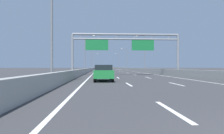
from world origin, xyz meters
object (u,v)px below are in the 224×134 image
streetlamp_right_distant (119,60)px  yellow_car (111,68)px  streetlamp_left_near (55,15)px  white_car (107,68)px  streetlamp_right_far (126,57)px  streetlamp_left_far (92,57)px  green_car (103,73)px  blue_car (100,68)px  sign_gantry (125,44)px  streetlamp_left_distant (94,60)px  streetlamp_left_mid (86,51)px  streetlamp_right_mid (144,51)px

streetlamp_right_distant → yellow_car: (-3.67, 15.04, -4.64)m
streetlamp_left_near → white_car: bearing=85.0°
streetlamp_right_far → streetlamp_left_far: bearing=180.0°
green_car → blue_car: bearing=90.1°
sign_gantry → green_car: size_ratio=3.87×
yellow_car → streetlamp_left_distant: bearing=-126.8°
streetlamp_left_mid → streetlamp_right_far: (14.93, 35.66, 0.00)m
sign_gantry → streetlamp_right_distant: streetlamp_right_distant is taller
streetlamp_left_far → white_car: bearing=57.4°
streetlamp_left_far → white_car: 14.21m
streetlamp_left_mid → streetlamp_right_far: 38.66m
streetlamp_right_far → yellow_car: bearing=94.1°
streetlamp_right_mid → white_car: (-7.70, 46.96, -4.67)m
yellow_car → streetlamp_right_far: bearing=-85.9°
streetlamp_right_distant → green_car: 105.14m
streetlamp_right_mid → blue_car: size_ratio=2.10×
streetlamp_right_mid → white_car: size_ratio=2.20×
sign_gantry → streetlamp_right_far: (7.67, 56.96, 0.58)m
streetlamp_left_far → streetlamp_right_mid: bearing=-67.3°
streetlamp_right_far → blue_car: 12.17m
streetlamp_right_mid → streetlamp_right_distant: 71.32m
streetlamp_left_mid → green_car: 33.67m
streetlamp_left_mid → streetlamp_left_far: (0.00, 35.66, 0.00)m
streetlamp_right_mid → streetlamp_right_far: bearing=90.0°
streetlamp_left_distant → yellow_car: (11.26, 15.04, -4.64)m
streetlamp_right_far → green_car: bearing=-99.2°
white_car → streetlamp_left_far: bearing=-122.6°
streetlamp_left_near → streetlamp_right_far: bearing=78.2°
streetlamp_left_mid → streetlamp_right_far: same height
sign_gantry → streetlamp_right_distant: (7.67, 92.62, 0.58)m
streetlamp_right_mid → white_car: 47.82m
streetlamp_left_mid → streetlamp_left_far: size_ratio=1.00×
sign_gantry → white_car: size_ratio=3.80×
streetlamp_right_distant → green_car: (-11.09, -104.45, -4.64)m
streetlamp_right_mid → yellow_car: (-3.67, 86.37, -4.64)m
streetlamp_left_near → streetlamp_right_mid: size_ratio=1.00×
streetlamp_right_far → green_car: (-11.09, -68.79, -4.64)m
streetlamp_right_distant → streetlamp_left_far: bearing=-112.7°
sign_gantry → streetlamp_left_far: bearing=97.3°
streetlamp_left_distant → blue_car: 35.08m
yellow_car → white_car: bearing=-95.8°
green_car → blue_car: blue_car is taller
sign_gantry → white_car: sign_gantry is taller
yellow_car → streetlamp_left_far: bearing=-102.5°
streetlamp_right_far → streetlamp_left_mid: bearing=-112.7°
streetlamp_left_near → streetlamp_right_far: same height
streetlamp_right_distant → green_car: bearing=-96.1°
sign_gantry → yellow_car: (4.00, 107.66, -4.06)m
streetlamp_left_mid → yellow_car: bearing=82.6°
streetlamp_left_far → white_car: size_ratio=2.20×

